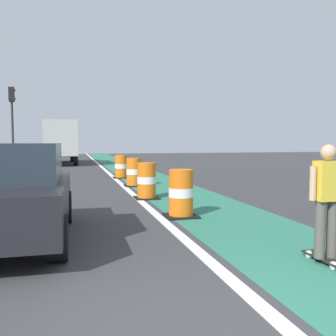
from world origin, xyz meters
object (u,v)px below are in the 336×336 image
parked_sedan_nearest (11,194)px  delivery_truck_down_block (60,140)px  skateboarder_on_lane (327,200)px  traffic_barrel_back (134,172)px  traffic_barrel_mid (147,181)px  traffic_light_corner (12,113)px  traffic_barrel_far (121,167)px  traffic_barrel_front (181,194)px

parked_sedan_nearest → delivery_truck_down_block: (0.07, 22.57, 1.01)m
skateboarder_on_lane → traffic_barrel_back: bearing=97.0°
traffic_barrel_mid → traffic_light_corner: traffic_light_corner is taller
traffic_barrel_back → traffic_light_corner: traffic_light_corner is taller
parked_sedan_nearest → traffic_light_corner: traffic_light_corner is taller
skateboarder_on_lane → delivery_truck_down_block: size_ratio=0.22×
parked_sedan_nearest → traffic_barrel_far: size_ratio=3.79×
skateboarder_on_lane → traffic_barrel_far: skateboarder_on_lane is taller
traffic_barrel_back → delivery_truck_down_block: 15.68m
traffic_barrel_front → traffic_barrel_back: (-0.11, 5.99, 0.00)m
traffic_barrel_back → parked_sedan_nearest: bearing=-114.4°
delivery_truck_down_block → traffic_barrel_back: bearing=-78.1°
traffic_barrel_mid → traffic_barrel_front: bearing=-85.2°
traffic_barrel_mid → delivery_truck_down_block: size_ratio=0.14×
skateboarder_on_lane → traffic_barrel_front: 3.76m
parked_sedan_nearest → traffic_barrel_far: 11.03m
traffic_barrel_mid → delivery_truck_down_block: delivery_truck_down_block is taller
traffic_barrel_back → delivery_truck_down_block: (-3.23, 15.29, 1.31)m
parked_sedan_nearest → traffic_barrel_far: (3.23, 10.54, -0.30)m
traffic_barrel_front → traffic_barrel_mid: same height
traffic_barrel_front → traffic_barrel_far: bearing=91.2°
traffic_barrel_front → traffic_light_corner: traffic_light_corner is taller
traffic_barrel_front → traffic_barrel_mid: size_ratio=1.00×
traffic_barrel_far → delivery_truck_down_block: (-3.15, 12.03, 1.31)m
traffic_barrel_front → skateboarder_on_lane: bearing=-73.4°
parked_sedan_nearest → delivery_truck_down_block: size_ratio=0.54×
traffic_barrel_mid → skateboarder_on_lane: bearing=-78.5°
traffic_barrel_front → delivery_truck_down_block: bearing=98.9°
parked_sedan_nearest → traffic_light_corner: 18.22m
traffic_barrel_mid → traffic_barrel_back: (0.13, 3.16, 0.00)m
traffic_barrel_mid → delivery_truck_down_block: bearing=99.6°
traffic_barrel_far → parked_sedan_nearest: bearing=-107.0°
skateboarder_on_lane → parked_sedan_nearest: bearing=153.0°
traffic_barrel_front → traffic_barrel_far: same height
traffic_barrel_back → delivery_truck_down_block: bearing=101.9°
traffic_barrel_mid → traffic_light_corner: (-5.76, 13.72, 2.97)m
parked_sedan_nearest → traffic_barrel_mid: 5.21m
traffic_barrel_mid → delivery_truck_down_block: 18.76m
parked_sedan_nearest → traffic_light_corner: size_ratio=0.81×
traffic_barrel_far → traffic_light_corner: 9.79m
traffic_barrel_front → traffic_light_corner: bearing=109.9°
skateboarder_on_lane → traffic_light_corner: 21.49m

